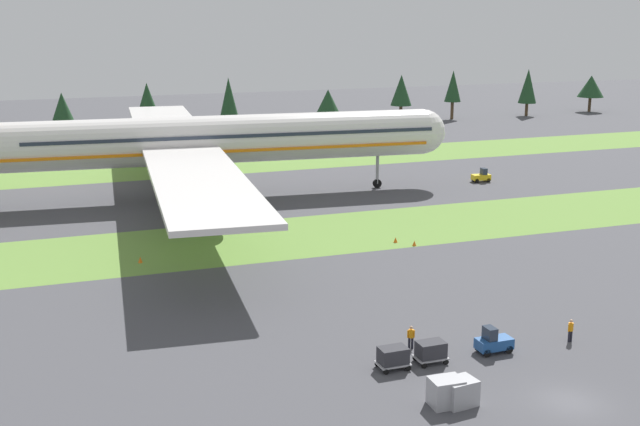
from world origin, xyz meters
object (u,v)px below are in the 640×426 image
at_px(pushback_tractor, 482,176).
at_px(ground_crew_loader, 411,336).
at_px(cargo_dolly_lead, 431,350).
at_px(taxiway_marker_0, 140,260).
at_px(cargo_dolly_second, 393,356).
at_px(airliner, 186,141).
at_px(baggage_tug, 493,342).
at_px(taxiway_marker_2, 414,243).
at_px(ground_crew_marshaller, 571,330).
at_px(uld_container_1, 446,392).
at_px(taxiway_marker_1, 396,240).
at_px(uld_container_0, 460,392).

bearing_deg(pushback_tractor, ground_crew_loader, 149.69).
bearing_deg(cargo_dolly_lead, ground_crew_loader, -175.78).
bearing_deg(taxiway_marker_0, cargo_dolly_second, -66.78).
distance_m(cargo_dolly_lead, pushback_tractor, 63.88).
relative_size(airliner, cargo_dolly_lead, 39.17).
distance_m(cargo_dolly_lead, cargo_dolly_second, 2.90).
height_order(baggage_tug, taxiway_marker_0, baggage_tug).
distance_m(pushback_tractor, taxiway_marker_2, 35.38).
bearing_deg(ground_crew_loader, taxiway_marker_0, 136.26).
xyz_separation_m(pushback_tractor, ground_crew_marshaller, (-23.85, -53.33, 0.13)).
bearing_deg(uld_container_1, cargo_dolly_lead, 71.30).
bearing_deg(ground_crew_marshaller, taxiway_marker_1, 78.01).
distance_m(pushback_tractor, taxiway_marker_0, 56.14).
bearing_deg(baggage_tug, cargo_dolly_lead, -90.00).
xyz_separation_m(ground_crew_loader, uld_container_1, (-1.81, -8.72, -0.06)).
xyz_separation_m(pushback_tractor, taxiway_marker_0, (-51.29, -22.82, -0.50)).
bearing_deg(pushback_tractor, cargo_dolly_lead, 151.25).
distance_m(airliner, taxiway_marker_2, 35.73).
bearing_deg(cargo_dolly_lead, baggage_tug, 90.00).
xyz_separation_m(baggage_tug, cargo_dolly_lead, (-5.02, -0.06, 0.10)).
relative_size(airliner, taxiway_marker_0, 138.69).
xyz_separation_m(cargo_dolly_lead, ground_crew_loader, (-0.23, 2.69, 0.03)).
distance_m(cargo_dolly_lead, ground_crew_loader, 2.70).
xyz_separation_m(pushback_tractor, ground_crew_loader, (-35.57, -50.53, 0.13)).
height_order(cargo_dolly_second, ground_crew_marshaller, ground_crew_marshaller).
bearing_deg(taxiway_marker_2, taxiway_marker_1, 126.42).
bearing_deg(taxiway_marker_2, ground_crew_marshaller, -90.73).
distance_m(cargo_dolly_lead, uld_container_1, 6.36).
xyz_separation_m(airliner, uld_container_0, (5.04, -62.94, -6.78)).
distance_m(cargo_dolly_lead, uld_container_0, 6.32).
height_order(airliner, uld_container_1, airliner).
relative_size(pushback_tractor, taxiway_marker_2, 5.03).
distance_m(baggage_tug, uld_container_0, 8.82).
bearing_deg(taxiway_marker_2, cargo_dolly_second, -118.76).
relative_size(cargo_dolly_lead, taxiway_marker_2, 4.13).
bearing_deg(ground_crew_loader, uld_container_1, -85.03).
relative_size(uld_container_0, taxiway_marker_0, 3.19).
height_order(baggage_tug, pushback_tractor, same).
xyz_separation_m(ground_crew_marshaller, ground_crew_loader, (-11.71, 2.80, 0.00)).
bearing_deg(cargo_dolly_second, cargo_dolly_lead, 90.00).
bearing_deg(ground_crew_marshaller, uld_container_1, -170.34).
bearing_deg(taxiway_marker_2, uld_container_1, -112.90).
distance_m(pushback_tractor, uld_container_0, 69.74).
bearing_deg(uld_container_0, pushback_tractor, 58.43).
bearing_deg(cargo_dolly_lead, taxiway_marker_2, 155.45).
relative_size(cargo_dolly_lead, ground_crew_marshaller, 1.28).
relative_size(ground_crew_loader, taxiway_marker_1, 3.07).
bearing_deg(ground_crew_loader, taxiway_marker_1, 84.20).
bearing_deg(taxiway_marker_1, ground_crew_loader, -112.49).
xyz_separation_m(cargo_dolly_second, uld_container_1, (0.86, -5.99, -0.03)).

